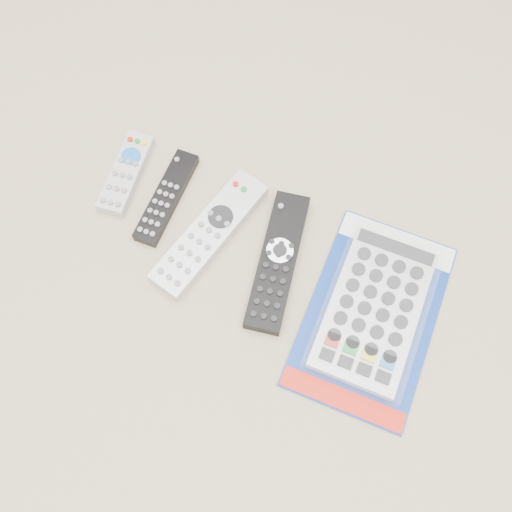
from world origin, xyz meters
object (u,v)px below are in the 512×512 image
at_px(remote_small_grey, 126,173).
at_px(jumbo_remote_packaged, 374,309).
at_px(remote_silver_dvd, 209,234).
at_px(remote_large_black, 278,261).
at_px(remote_slim_black, 166,198).

bearing_deg(remote_small_grey, jumbo_remote_packaged, -15.52).
xyz_separation_m(remote_silver_dvd, jumbo_remote_packaged, (0.27, -0.01, 0.01)).
height_order(remote_small_grey, remote_silver_dvd, remote_silver_dvd).
bearing_deg(jumbo_remote_packaged, remote_large_black, 173.26).
xyz_separation_m(remote_large_black, jumbo_remote_packaged, (0.16, -0.01, 0.01)).
bearing_deg(remote_silver_dvd, remote_large_black, 12.52).
relative_size(remote_slim_black, remote_large_black, 0.74).
bearing_deg(remote_silver_dvd, remote_small_grey, 178.13).
relative_size(remote_silver_dvd, remote_large_black, 1.02).
height_order(remote_silver_dvd, jumbo_remote_packaged, jumbo_remote_packaged).
xyz_separation_m(remote_small_grey, jumbo_remote_packaged, (0.44, -0.05, 0.01)).
relative_size(remote_slim_black, remote_silver_dvd, 0.73).
bearing_deg(remote_large_black, remote_silver_dvd, 169.75).
bearing_deg(remote_small_grey, remote_slim_black, -17.18).
xyz_separation_m(remote_silver_dvd, remote_large_black, (0.11, 0.00, -0.00)).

